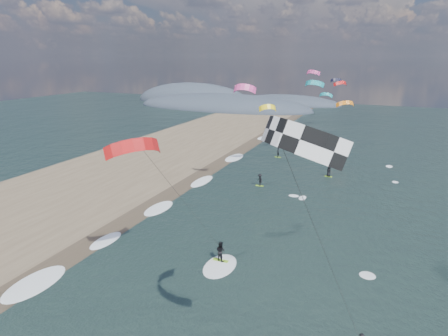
% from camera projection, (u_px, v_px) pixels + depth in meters
% --- Properties ---
extents(ground, '(260.00, 260.00, 0.00)m').
position_uv_depth(ground, '(171.00, 305.00, 27.21)').
color(ground, black).
rests_on(ground, ground).
extents(sand_strip, '(26.00, 240.00, 0.00)m').
position_uv_depth(sand_strip, '(43.00, 206.00, 45.14)').
color(sand_strip, brown).
rests_on(sand_strip, ground).
extents(wet_sand_strip, '(3.00, 240.00, 0.00)m').
position_uv_depth(wet_sand_strip, '(124.00, 223.00, 40.57)').
color(wet_sand_strip, '#382D23').
rests_on(wet_sand_strip, ground).
extents(coastal_hills, '(80.00, 41.00, 15.00)m').
position_uv_depth(coastal_hills, '(218.00, 105.00, 139.08)').
color(coastal_hills, '#3D4756').
rests_on(coastal_hills, ground).
extents(kitesurfer_near_a, '(7.90, 9.54, 15.58)m').
position_uv_depth(kitesurfer_near_a, '(298.00, 190.00, 15.72)').
color(kitesurfer_near_a, '#88C623').
rests_on(kitesurfer_near_a, ground).
extents(kitesurfer_near_b, '(6.95, 9.45, 12.64)m').
position_uv_depth(kitesurfer_near_b, '(167.00, 185.00, 27.83)').
color(kitesurfer_near_b, '#88C623').
rests_on(kitesurfer_near_b, ground).
extents(far_kitesurfers, '(11.15, 16.98, 1.82)m').
position_uv_depth(far_kitesurfers, '(284.00, 171.00, 56.12)').
color(far_kitesurfers, '#88C623').
rests_on(far_kitesurfers, ground).
extents(bg_kite_field, '(13.03, 66.46, 7.21)m').
position_uv_depth(bg_kite_field, '(321.00, 88.00, 77.87)').
color(bg_kite_field, '#D83F8C').
rests_on(bg_kite_field, ground).
extents(shoreline_surf, '(2.40, 79.40, 0.11)m').
position_uv_depth(shoreline_surf, '(157.00, 209.00, 44.28)').
color(shoreline_surf, white).
rests_on(shoreline_surf, ground).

